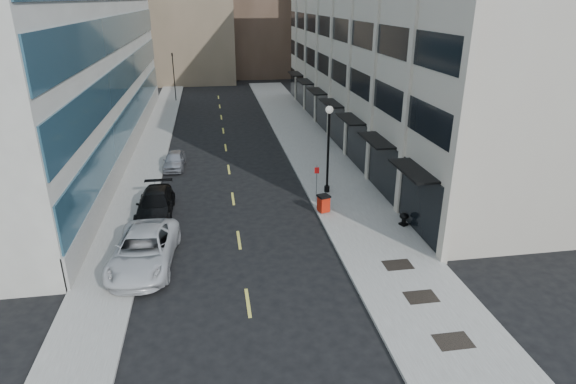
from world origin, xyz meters
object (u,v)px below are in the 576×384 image
object	(u,v)px
car_black_pickup	(155,204)
sign_post	(317,178)
trash_bin	(324,203)
urn_planter	(404,218)
car_silver_sedan	(174,160)
traffic_signal	(172,56)
car_white_van	(144,250)
lamppost	(328,141)

from	to	relation	value
car_black_pickup	sign_post	xyz separation A→B (m)	(10.10, 0.18, 1.01)
car_black_pickup	trash_bin	size ratio (longest dim) A/B	4.72
urn_planter	car_black_pickup	bearing A→B (deg)	164.43
car_silver_sedan	trash_bin	world-z (taller)	car_silver_sedan
car_black_pickup	urn_planter	distance (m)	14.95
traffic_signal	car_white_van	distance (m)	42.28
car_white_van	urn_planter	xyz separation A→B (m)	(14.40, 2.08, -0.26)
car_silver_sedan	sign_post	xyz separation A→B (m)	(9.47, -8.73, 1.11)
car_white_van	sign_post	distance (m)	11.92
car_white_van	car_black_pickup	distance (m)	6.09
car_silver_sedan	urn_planter	distance (m)	18.88
car_white_van	urn_planter	distance (m)	14.55
urn_planter	trash_bin	bearing A→B (deg)	148.57
car_black_pickup	sign_post	bearing A→B (deg)	1.76
urn_planter	sign_post	bearing A→B (deg)	135.74
traffic_signal	car_white_van	size ratio (longest dim) A/B	1.11
lamppost	trash_bin	bearing A→B (deg)	-107.17
traffic_signal	urn_planter	xyz separation A→B (m)	(15.10, -39.92, -5.11)
car_silver_sedan	urn_planter	size ratio (longest dim) A/B	5.16
car_silver_sedan	lamppost	distance (m)	13.10
car_white_van	trash_bin	distance (m)	11.21
car_silver_sedan	car_white_van	bearing A→B (deg)	-89.68
traffic_signal	car_black_pickup	distance (m)	36.26
trash_bin	urn_planter	xyz separation A→B (m)	(4.20, -2.57, -0.14)
trash_bin	sign_post	bearing A→B (deg)	76.28
traffic_signal	urn_planter	bearing A→B (deg)	-69.28
car_silver_sedan	lamppost	world-z (taller)	lamppost
car_black_pickup	urn_planter	xyz separation A→B (m)	(14.40, -4.01, -0.15)
car_black_pickup	traffic_signal	bearing A→B (deg)	91.87
lamppost	car_white_van	bearing A→B (deg)	-144.87
car_silver_sedan	urn_planter	world-z (taller)	car_silver_sedan
car_black_pickup	car_white_van	bearing A→B (deg)	-89.24
car_black_pickup	car_silver_sedan	world-z (taller)	car_black_pickup
trash_bin	lamppost	xyz separation A→B (m)	(1.00, 3.24, 2.96)
trash_bin	lamppost	bearing A→B (deg)	55.59
lamppost	sign_post	xyz separation A→B (m)	(-1.10, -1.61, -1.93)
car_silver_sedan	sign_post	distance (m)	12.93
lamppost	sign_post	distance (m)	2.75
trash_bin	car_white_van	bearing A→B (deg)	-172.77
car_black_pickup	sign_post	world-z (taller)	sign_post
car_white_van	sign_post	xyz separation A→B (m)	(10.10, 6.27, 0.90)
urn_planter	lamppost	bearing A→B (deg)	118.87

